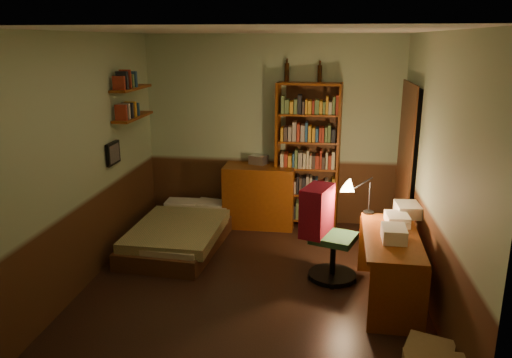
# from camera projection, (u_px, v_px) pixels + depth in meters

# --- Properties ---
(floor) EXTENTS (3.50, 4.00, 0.02)m
(floor) POSITION_uv_depth(u_px,v_px,m) (253.00, 285.00, 5.33)
(floor) COLOR black
(floor) RESTS_ON ground
(ceiling) EXTENTS (3.50, 4.00, 0.02)m
(ceiling) POSITION_uv_depth(u_px,v_px,m) (253.00, 30.00, 4.62)
(ceiling) COLOR silver
(ceiling) RESTS_ON wall_back
(wall_back) EXTENTS (3.50, 0.02, 2.60)m
(wall_back) POSITION_uv_depth(u_px,v_px,m) (272.00, 131.00, 6.89)
(wall_back) COLOR #97AC86
(wall_back) RESTS_ON ground
(wall_left) EXTENTS (0.02, 4.00, 2.60)m
(wall_left) POSITION_uv_depth(u_px,v_px,m) (86.00, 161.00, 5.19)
(wall_left) COLOR #97AC86
(wall_left) RESTS_ON ground
(wall_right) EXTENTS (0.02, 4.00, 2.60)m
(wall_right) POSITION_uv_depth(u_px,v_px,m) (435.00, 172.00, 4.75)
(wall_right) COLOR #97AC86
(wall_right) RESTS_ON ground
(wall_front) EXTENTS (3.50, 0.02, 2.60)m
(wall_front) POSITION_uv_depth(u_px,v_px,m) (208.00, 246.00, 3.06)
(wall_front) COLOR #97AC86
(wall_front) RESTS_ON ground
(doorway) EXTENTS (0.06, 0.90, 2.00)m
(doorway) POSITION_uv_depth(u_px,v_px,m) (407.00, 169.00, 6.08)
(doorway) COLOR black
(doorway) RESTS_ON ground
(door_trim) EXTENTS (0.02, 0.98, 2.08)m
(door_trim) POSITION_uv_depth(u_px,v_px,m) (404.00, 169.00, 6.09)
(door_trim) COLOR #452714
(door_trim) RESTS_ON ground
(bed) EXTENTS (1.13, 1.91, 0.55)m
(bed) POSITION_uv_depth(u_px,v_px,m) (181.00, 224.00, 6.31)
(bed) COLOR olive
(bed) RESTS_ON ground
(dresser) EXTENTS (0.97, 0.50, 0.86)m
(dresser) POSITION_uv_depth(u_px,v_px,m) (259.00, 196.00, 6.91)
(dresser) COLOR #6A300D
(dresser) RESTS_ON ground
(mini_stereo) EXTENTS (0.28, 0.25, 0.12)m
(mini_stereo) POSITION_uv_depth(u_px,v_px,m) (259.00, 160.00, 6.90)
(mini_stereo) COLOR #B2B2B7
(mini_stereo) RESTS_ON dresser
(bookshelf) EXTENTS (0.87, 0.36, 1.98)m
(bookshelf) POSITION_uv_depth(u_px,v_px,m) (308.00, 157.00, 6.76)
(bookshelf) COLOR #6A300D
(bookshelf) RESTS_ON ground
(bottle_left) EXTENTS (0.08, 0.08, 0.24)m
(bottle_left) POSITION_uv_depth(u_px,v_px,m) (287.00, 72.00, 6.60)
(bottle_left) COLOR black
(bottle_left) RESTS_ON bookshelf
(bottle_right) EXTENTS (0.08, 0.08, 0.22)m
(bottle_right) POSITION_uv_depth(u_px,v_px,m) (320.00, 74.00, 6.55)
(bottle_right) COLOR black
(bottle_right) RESTS_ON bookshelf
(desk) EXTENTS (0.58, 1.30, 0.69)m
(desk) POSITION_uv_depth(u_px,v_px,m) (389.00, 268.00, 4.92)
(desk) COLOR #6A300D
(desk) RESTS_ON ground
(paper_stack) EXTENTS (0.26, 0.35, 0.13)m
(paper_stack) POSITION_uv_depth(u_px,v_px,m) (408.00, 210.00, 5.37)
(paper_stack) COLOR silver
(paper_stack) RESTS_ON desk
(desk_lamp) EXTENTS (0.23, 0.23, 0.67)m
(desk_lamp) POSITION_uv_depth(u_px,v_px,m) (370.00, 184.00, 5.37)
(desk_lamp) COLOR black
(desk_lamp) RESTS_ON desk
(office_chair) EXTENTS (0.58, 0.54, 0.94)m
(office_chair) POSITION_uv_depth(u_px,v_px,m) (334.00, 238.00, 5.34)
(office_chair) COLOR #25502E
(office_chair) RESTS_ON ground
(red_jacket) EXTENTS (0.35, 0.50, 0.53)m
(red_jacket) POSITION_uv_depth(u_px,v_px,m) (326.00, 173.00, 5.08)
(red_jacket) COLOR maroon
(red_jacket) RESTS_ON office_chair
(wall_shelf_lower) EXTENTS (0.20, 0.90, 0.03)m
(wall_shelf_lower) POSITION_uv_depth(u_px,v_px,m) (133.00, 117.00, 6.15)
(wall_shelf_lower) COLOR #6A300D
(wall_shelf_lower) RESTS_ON wall_left
(wall_shelf_upper) EXTENTS (0.20, 0.90, 0.03)m
(wall_shelf_upper) POSITION_uv_depth(u_px,v_px,m) (131.00, 88.00, 6.05)
(wall_shelf_upper) COLOR #6A300D
(wall_shelf_upper) RESTS_ON wall_left
(framed_picture) EXTENTS (0.04, 0.32, 0.26)m
(framed_picture) POSITION_uv_depth(u_px,v_px,m) (113.00, 153.00, 5.78)
(framed_picture) COLOR black
(framed_picture) RESTS_ON wall_left
(cardboard_box_b) EXTENTS (0.43, 0.39, 0.25)m
(cardboard_box_b) POSITION_uv_depth(u_px,v_px,m) (429.00, 358.00, 3.88)
(cardboard_box_b) COLOR olive
(cardboard_box_b) RESTS_ON ground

